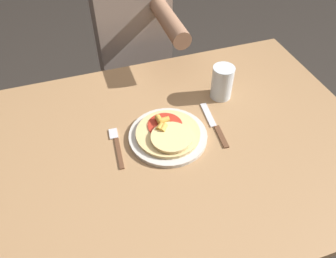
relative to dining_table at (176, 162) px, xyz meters
The scene contains 8 objects.
ground_plane 0.65m from the dining_table, ahead, with size 8.00×8.00×0.00m, color #2D2823.
dining_table is the anchor object (origin of this frame).
plate 0.11m from the dining_table, 120.65° to the left, with size 0.26×0.26×0.01m.
pizza 0.13m from the dining_table, 124.83° to the left, with size 0.21×0.21×0.04m.
fork 0.22m from the dining_table, 164.72° to the left, with size 0.03×0.18×0.00m.
knife 0.18m from the dining_table, 12.66° to the left, with size 0.03×0.22×0.00m.
drinking_glass 0.33m from the dining_table, 36.32° to the left, with size 0.08×0.08×0.13m.
person_diner 0.70m from the dining_table, 87.68° to the left, with size 0.33×0.52×1.24m.
Camera 1 is at (-0.25, -0.66, 1.55)m, focal length 35.00 mm.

